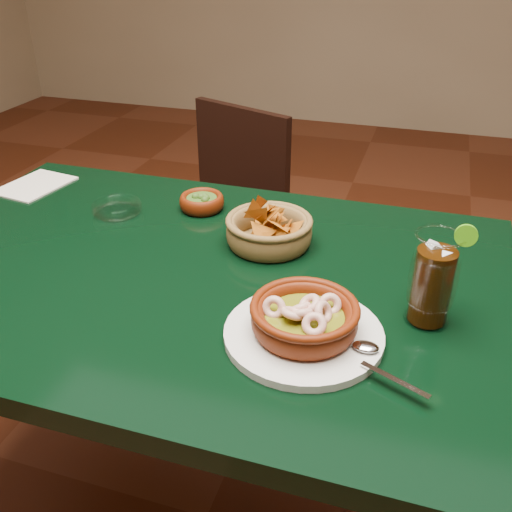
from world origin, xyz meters
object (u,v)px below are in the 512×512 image
(dining_table, at_px, (192,310))
(chip_basket, at_px, (269,231))
(shrimp_plate, at_px, (304,322))
(dining_chair, at_px, (221,228))
(cola_drink, at_px, (433,280))

(dining_table, bearing_deg, chip_basket, 48.00)
(shrimp_plate, bearing_deg, dining_chair, 119.00)
(dining_chair, distance_m, cola_drink, 1.05)
(dining_table, distance_m, dining_chair, 0.75)
(dining_chair, xyz_separation_m, cola_drink, (0.65, -0.74, 0.37))
(dining_table, height_order, chip_basket, chip_basket)
(dining_table, bearing_deg, cola_drink, -4.95)
(dining_table, distance_m, chip_basket, 0.22)
(dining_table, relative_size, chip_basket, 5.77)
(dining_table, relative_size, cola_drink, 6.63)
(dining_table, height_order, cola_drink, cola_drink)
(dining_chair, height_order, shrimp_plate, dining_chair)
(dining_chair, relative_size, shrimp_plate, 2.57)
(cola_drink, bearing_deg, dining_table, 175.05)
(dining_table, xyz_separation_m, chip_basket, (0.12, 0.13, 0.13))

